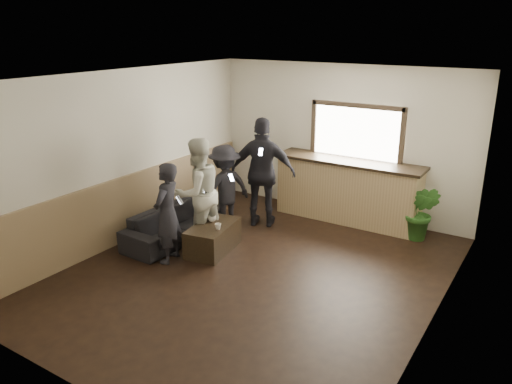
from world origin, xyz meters
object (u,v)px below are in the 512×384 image
Objects in this scene: cup_a at (212,219)px; cup_b at (218,227)px; sofa at (174,225)px; person_d at (263,173)px; person_c at (225,188)px; coffee_table at (213,238)px; person_a at (167,213)px; person_b at (198,193)px; potted_plant at (422,213)px; bar_counter at (348,187)px.

cup_b is (0.28, -0.21, -0.00)m from cup_a.
person_d is (0.89, 1.37, 0.71)m from sofa.
person_c is at bearing 119.99° from cup_b.
cup_a is (-0.10, 0.11, 0.27)m from coffee_table.
person_a is 0.87× the size of person_b.
cup_b is 0.81m from person_a.
potted_plant reaches higher than cup_a.
person_d is at bearing -31.31° from sofa.
potted_plant is (2.50, 2.30, -0.00)m from cup_b.
cup_b is at bearing -37.43° from cup_a.
bar_counter is 2.67m from cup_a.
person_b is (-0.35, 0.09, 0.67)m from coffee_table.
bar_counter is 3.20m from sofa.
cup_b is at bearing -93.54° from sofa.
sofa is 1.87× the size of coffee_table.
person_c is (-0.00, 1.46, -0.01)m from person_a.
bar_counter reaches higher than cup_b.
bar_counter reaches higher than person_b.
person_b is at bearing 21.99° from person_c.
coffee_table is 0.65× the size of person_c.
person_c is at bearing 28.73° from person_d.
sofa is 0.95× the size of person_d.
bar_counter is at bearing 66.44° from cup_b.
bar_counter is 2.78× the size of potted_plant.
sofa is 1.92× the size of potted_plant.
person_b is 1.35m from person_d.
person_b is 0.75m from person_c.
person_b is at bearing 49.13° from person_d.
person_a is (-0.35, -0.64, 0.55)m from coffee_table.
cup_a is at bearing 41.46° from person_c.
person_d is at bearing 162.33° from person_c.
sofa is 0.77m from person_b.
person_d is (0.44, 2.00, 0.20)m from person_a.
person_c is (-1.63, -1.58, 0.12)m from bar_counter.
bar_counter is at bearing -38.93° from sofa.
bar_counter reaches higher than coffee_table.
bar_counter is 21.60× the size of cup_a.
coffee_table is 1.56m from person_d.
person_d is at bearing 81.40° from cup_a.
person_b is at bearing 166.33° from person_a.
bar_counter is 1.45× the size of sofa.
bar_counter reaches higher than person_a.
person_c reaches higher than potted_plant.
person_c is (0.45, 0.83, 0.49)m from sofa.
cup_b is 1.10m from person_c.
cup_a is (0.70, 0.12, 0.22)m from sofa.
potted_plant is 0.63× the size of person_a.
coffee_table is at bearing -117.93° from bar_counter.
person_a is at bearing -108.67° from cup_a.
person_d reaches higher than cup_b.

